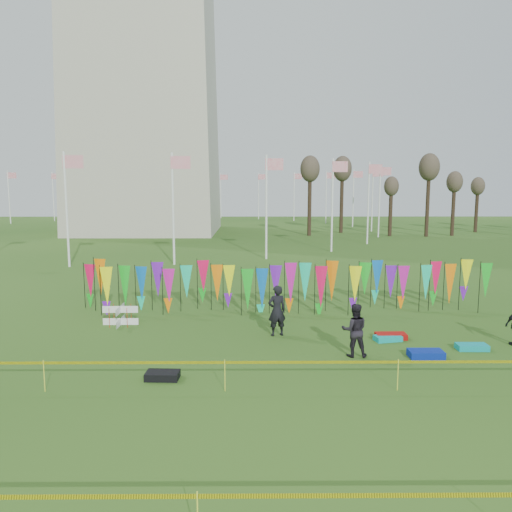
{
  "coord_description": "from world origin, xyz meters",
  "views": [
    {
      "loc": [
        -1.08,
        -14.82,
        5.6
      ],
      "look_at": [
        -0.93,
        6.0,
        2.7
      ],
      "focal_mm": 35.0,
      "sensor_mm": 36.0,
      "label": 1
    }
  ],
  "objects_px": {
    "box_kite": "(120,316)",
    "kite_bag_blue": "(426,354)",
    "person_left": "(277,311)",
    "person_mid": "(354,330)",
    "kite_bag_red": "(391,336)",
    "kite_bag_teal": "(472,347)",
    "kite_bag_black": "(162,375)",
    "kite_bag_turquoise": "(388,338)"
  },
  "relations": [
    {
      "from": "box_kite",
      "to": "kite_bag_blue",
      "type": "height_order",
      "value": "box_kite"
    },
    {
      "from": "box_kite",
      "to": "person_left",
      "type": "distance_m",
      "value": 6.49
    },
    {
      "from": "person_mid",
      "to": "kite_bag_red",
      "type": "bearing_deg",
      "value": -128.79
    },
    {
      "from": "box_kite",
      "to": "person_left",
      "type": "xyz_separation_m",
      "value": [
        6.3,
        -1.46,
        0.56
      ]
    },
    {
      "from": "person_left",
      "to": "kite_bag_teal",
      "type": "distance_m",
      "value": 6.96
    },
    {
      "from": "kite_bag_black",
      "to": "person_mid",
      "type": "bearing_deg",
      "value": 18.05
    },
    {
      "from": "kite_bag_red",
      "to": "kite_bag_teal",
      "type": "bearing_deg",
      "value": -27.7
    },
    {
      "from": "person_left",
      "to": "person_mid",
      "type": "xyz_separation_m",
      "value": [
        2.46,
        -2.35,
        -0.08
      ]
    },
    {
      "from": "box_kite",
      "to": "kite_bag_black",
      "type": "relative_size",
      "value": 0.84
    },
    {
      "from": "kite_bag_blue",
      "to": "person_mid",
      "type": "bearing_deg",
      "value": 176.55
    },
    {
      "from": "person_left",
      "to": "kite_bag_red",
      "type": "height_order",
      "value": "person_left"
    },
    {
      "from": "kite_bag_turquoise",
      "to": "kite_bag_red",
      "type": "height_order",
      "value": "kite_bag_red"
    },
    {
      "from": "box_kite",
      "to": "kite_bag_blue",
      "type": "bearing_deg",
      "value": -19.57
    },
    {
      "from": "box_kite",
      "to": "kite_bag_black",
      "type": "height_order",
      "value": "box_kite"
    },
    {
      "from": "person_left",
      "to": "kite_bag_teal",
      "type": "height_order",
      "value": "person_left"
    },
    {
      "from": "person_mid",
      "to": "kite_bag_red",
      "type": "relative_size",
      "value": 1.59
    },
    {
      "from": "kite_bag_black",
      "to": "kite_bag_turquoise",
      "type": "bearing_deg",
      "value": 25.43
    },
    {
      "from": "person_left",
      "to": "kite_bag_teal",
      "type": "xyz_separation_m",
      "value": [
        6.68,
        -1.72,
        -0.87
      ]
    },
    {
      "from": "person_left",
      "to": "person_mid",
      "type": "distance_m",
      "value": 3.4
    },
    {
      "from": "kite_bag_turquoise",
      "to": "kite_bag_black",
      "type": "distance_m",
      "value": 8.42
    },
    {
      "from": "person_left",
      "to": "kite_bag_turquoise",
      "type": "height_order",
      "value": "person_left"
    },
    {
      "from": "person_left",
      "to": "kite_bag_turquoise",
      "type": "xyz_separation_m",
      "value": [
        4.04,
        -0.7,
        -0.87
      ]
    },
    {
      "from": "box_kite",
      "to": "person_left",
      "type": "relative_size",
      "value": 0.42
    },
    {
      "from": "person_mid",
      "to": "kite_bag_blue",
      "type": "xyz_separation_m",
      "value": [
        2.36,
        -0.14,
        -0.78
      ]
    },
    {
      "from": "kite_bag_blue",
      "to": "kite_bag_black",
      "type": "distance_m",
      "value": 8.57
    },
    {
      "from": "box_kite",
      "to": "kite_bag_turquoise",
      "type": "distance_m",
      "value": 10.56
    },
    {
      "from": "kite_bag_turquoise",
      "to": "kite_bag_black",
      "type": "relative_size",
      "value": 1.0
    },
    {
      "from": "person_mid",
      "to": "kite_bag_turquoise",
      "type": "bearing_deg",
      "value": -129.78
    },
    {
      "from": "kite_bag_teal",
      "to": "kite_bag_black",
      "type": "bearing_deg",
      "value": -165.84
    },
    {
      "from": "person_mid",
      "to": "kite_bag_turquoise",
      "type": "distance_m",
      "value": 2.42
    },
    {
      "from": "kite_bag_turquoise",
      "to": "kite_bag_red",
      "type": "xyz_separation_m",
      "value": [
        0.19,
        0.26,
        0.01
      ]
    },
    {
      "from": "kite_bag_red",
      "to": "kite_bag_black",
      "type": "distance_m",
      "value": 8.7
    },
    {
      "from": "kite_bag_turquoise",
      "to": "kite_bag_blue",
      "type": "height_order",
      "value": "kite_bag_blue"
    },
    {
      "from": "kite_bag_black",
      "to": "kite_bag_red",
      "type": "bearing_deg",
      "value": 26.45
    },
    {
      "from": "kite_bag_blue",
      "to": "kite_bag_red",
      "type": "height_order",
      "value": "kite_bag_blue"
    },
    {
      "from": "person_mid",
      "to": "kite_bag_teal",
      "type": "relative_size",
      "value": 1.71
    },
    {
      "from": "kite_bag_blue",
      "to": "kite_bag_teal",
      "type": "bearing_deg",
      "value": 22.29
    },
    {
      "from": "kite_bag_red",
      "to": "kite_bag_teal",
      "type": "relative_size",
      "value": 1.07
    },
    {
      "from": "kite_bag_teal",
      "to": "person_left",
      "type": "bearing_deg",
      "value": 165.53
    },
    {
      "from": "box_kite",
      "to": "kite_bag_turquoise",
      "type": "xyz_separation_m",
      "value": [
        10.33,
        -2.16,
        -0.31
      ]
    },
    {
      "from": "kite_bag_black",
      "to": "kite_bag_teal",
      "type": "bearing_deg",
      "value": 14.16
    },
    {
      "from": "person_mid",
      "to": "kite_bag_turquoise",
      "type": "xyz_separation_m",
      "value": [
        1.58,
        1.65,
        -0.8
      ]
    }
  ]
}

